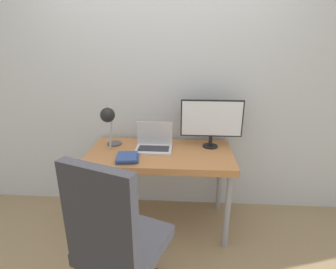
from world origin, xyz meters
TOP-DOWN VIEW (x-y plane):
  - ground_plane at (0.00, 0.00)m, footprint 12.00×12.00m
  - wall_back at (0.00, 0.75)m, footprint 8.00×0.05m
  - desk at (0.00, 0.34)m, footprint 1.31×0.68m
  - laptop at (-0.06, 0.40)m, footprint 0.33×0.23m
  - monitor at (0.47, 0.50)m, footprint 0.57×0.14m
  - desk_lamp at (-0.46, 0.37)m, footprint 0.14×0.28m
  - office_chair at (-0.18, -0.59)m, footprint 0.63×0.65m
  - book_stack at (-0.26, 0.14)m, footprint 0.21×0.21m
  - tv_remote at (-0.22, 0.20)m, footprint 0.04×0.16m
  - media_remote at (-0.24, 0.20)m, footprint 0.09×0.14m

SIDE VIEW (x-z plane):
  - ground_plane at x=0.00m, z-range 0.00..0.00m
  - office_chair at x=-0.18m, z-range 0.04..1.18m
  - desk at x=0.00m, z-range 0.31..1.08m
  - tv_remote at x=-0.22m, z-range 0.77..0.79m
  - media_remote at x=-0.24m, z-range 0.77..0.79m
  - book_stack at x=-0.26m, z-range 0.77..0.81m
  - laptop at x=-0.06m, z-range 0.70..0.95m
  - monitor at x=0.47m, z-range 0.81..1.26m
  - desk_lamp at x=-0.46m, z-range 0.86..1.27m
  - wall_back at x=0.00m, z-range 0.00..2.60m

